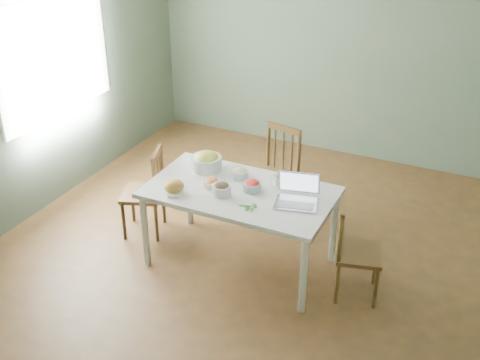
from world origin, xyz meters
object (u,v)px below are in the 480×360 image
at_px(chair_right, 359,251).
at_px(bread_boule, 174,186).
at_px(laptop, 297,192).
at_px(bowl_squash, 206,161).
at_px(dining_table, 240,227).
at_px(chair_left, 142,192).
at_px(chair_far, 273,176).

bearing_deg(chair_right, bread_boule, 85.80).
xyz_separation_m(chair_right, laptop, (-0.55, -0.04, 0.44)).
bearing_deg(bowl_squash, chair_right, -7.84).
height_order(chair_right, bread_boule, bread_boule).
relative_size(dining_table, chair_right, 1.87).
bearing_deg(laptop, chair_left, 163.74).
bearing_deg(bread_boule, laptop, 13.82).
height_order(chair_far, chair_left, chair_far).
bearing_deg(bread_boule, chair_far, 67.76).
distance_m(dining_table, chair_far, 0.85).
bearing_deg(bowl_squash, chair_left, -165.19).
bearing_deg(dining_table, chair_far, 92.86).
distance_m(chair_left, bowl_squash, 0.75).
xyz_separation_m(bowl_squash, laptop, (0.97, -0.25, 0.04)).
xyz_separation_m(chair_right, bread_boule, (-1.57, -0.29, 0.38)).
height_order(dining_table, chair_left, chair_left).
bearing_deg(chair_left, bowl_squash, 84.78).
relative_size(chair_far, chair_left, 1.08).
relative_size(dining_table, bowl_squash, 5.73).
distance_m(dining_table, laptop, 0.72).
xyz_separation_m(chair_far, bread_boule, (-0.45, -1.11, 0.33)).
relative_size(bread_boule, bowl_squash, 0.62).
height_order(bread_boule, bowl_squash, bowl_squash).
bearing_deg(bowl_squash, chair_far, 56.08).
distance_m(dining_table, chair_right, 1.07).
relative_size(dining_table, bread_boule, 9.31).
xyz_separation_m(bread_boule, bowl_squash, (0.04, 0.50, 0.03)).
relative_size(dining_table, laptop, 4.61).
relative_size(chair_far, laptop, 2.74).
height_order(chair_right, bowl_squash, bowl_squash).
height_order(chair_far, bowl_squash, chair_far).
height_order(chair_far, bread_boule, chair_far).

